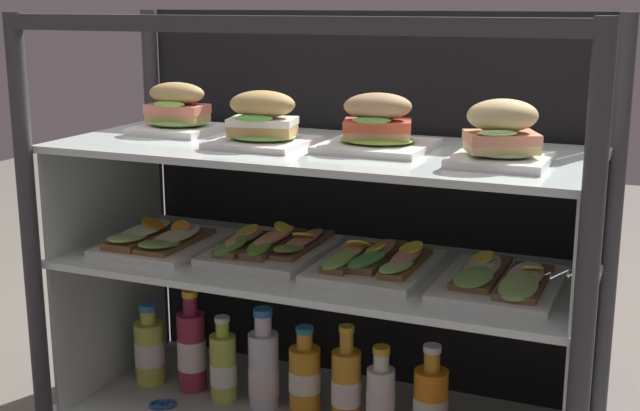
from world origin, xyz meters
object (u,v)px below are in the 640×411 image
juice_bottle_front_middle (264,369)px  open_sandwich_tray_mid_right (501,279)px  plated_roll_sandwich_near_left_corner (263,124)px  juice_bottle_back_right (150,350)px  juice_bottle_front_fourth (192,349)px  open_sandwich_tray_center (160,239)px  juice_bottle_near_post (224,366)px  juice_bottle_front_right_end (346,386)px  juice_bottle_front_left_end (431,403)px  open_sandwich_tray_right_of_center (376,262)px  open_sandwich_tray_mid_left (271,246)px  plated_roll_sandwich_near_right_corner (177,113)px  plated_roll_sandwich_mid_right (501,137)px  juice_bottle_tucked_behind (305,378)px  juice_bottle_front_second (381,398)px  kitchen_scissors (163,409)px  plated_roll_sandwich_center (377,129)px

juice_bottle_front_middle → open_sandwich_tray_mid_right: bearing=-2.3°
open_sandwich_tray_mid_right → plated_roll_sandwich_near_left_corner: bearing=-177.2°
juice_bottle_back_right → juice_bottle_front_fourth: bearing=4.0°
open_sandwich_tray_center → juice_bottle_near_post: open_sandwich_tray_center is taller
juice_bottle_front_right_end → open_sandwich_tray_center: bearing=-175.5°
juice_bottle_near_post → juice_bottle_front_left_end: size_ratio=0.97×
open_sandwich_tray_center → juice_bottle_front_right_end: bearing=4.5°
open_sandwich_tray_mid_right → open_sandwich_tray_right_of_center: bearing=178.2°
open_sandwich_tray_mid_left → juice_bottle_front_middle: size_ratio=1.26×
juice_bottle_front_fourth → juice_bottle_front_right_end: size_ratio=1.09×
open_sandwich_tray_mid_right → juice_bottle_front_left_end: size_ratio=1.41×
juice_bottle_front_right_end → plated_roll_sandwich_near_right_corner: bearing=174.0°
plated_roll_sandwich_near_left_corner → juice_bottle_near_post: plated_roll_sandwich_near_left_corner is taller
juice_bottle_front_middle → plated_roll_sandwich_near_left_corner: bearing=-56.8°
plated_roll_sandwich_mid_right → juice_bottle_front_fourth: size_ratio=0.71×
juice_bottle_tucked_behind → juice_bottle_front_right_end: (0.10, -0.01, 0.00)m
plated_roll_sandwich_near_right_corner → juice_bottle_back_right: 0.57m
open_sandwich_tray_center → juice_bottle_front_second: 0.59m
juice_bottle_front_middle → juice_bottle_front_second: (0.28, -0.02, -0.01)m
plated_roll_sandwich_near_left_corner → kitchen_scissors: bearing=-163.1°
plated_roll_sandwich_near_left_corner → plated_roll_sandwich_center: size_ratio=0.90×
plated_roll_sandwich_near_left_corner → open_sandwich_tray_mid_right: 0.56m
juice_bottle_front_fourth → juice_bottle_near_post: juice_bottle_front_fourth is taller
plated_roll_sandwich_center → kitchen_scissors: (-0.45, -0.11, -0.64)m
open_sandwich_tray_center → juice_bottle_front_second: size_ratio=1.50×
juice_bottle_front_right_end → plated_roll_sandwich_mid_right: bearing=-10.2°
plated_roll_sandwich_near_left_corner → juice_bottle_near_post: bearing=162.3°
plated_roll_sandwich_near_left_corner → open_sandwich_tray_mid_right: bearing=2.8°
juice_bottle_front_middle → juice_bottle_tucked_behind: 0.10m
plated_roll_sandwich_near_right_corner → plated_roll_sandwich_center: (0.48, -0.04, -0.00)m
juice_bottle_front_right_end → plated_roll_sandwich_near_left_corner: bearing=-168.0°
open_sandwich_tray_mid_left → juice_bottle_front_fourth: 0.35m
plated_roll_sandwich_center → open_sandwich_tray_mid_left: (-0.24, -0.00, -0.27)m
juice_bottle_front_middle → juice_bottle_front_left_end: 0.38m
plated_roll_sandwich_near_right_corner → juice_bottle_front_left_end: (0.61, -0.04, -0.57)m
juice_bottle_front_fourth → juice_bottle_front_middle: 0.19m
juice_bottle_back_right → juice_bottle_tucked_behind: bearing=-0.4°
open_sandwich_tray_center → juice_bottle_near_post: 0.32m
juice_bottle_front_middle → juice_bottle_front_left_end: bearing=0.2°
open_sandwich_tray_mid_left → juice_bottle_back_right: (-0.33, 0.00, -0.29)m
open_sandwich_tray_center → juice_bottle_tucked_behind: size_ratio=1.44×
plated_roll_sandwich_near_left_corner → juice_bottle_front_second: size_ratio=0.98×
juice_bottle_back_right → kitchen_scissors: juice_bottle_back_right is taller
open_sandwich_tray_center → open_sandwich_tray_right_of_center: same height
plated_roll_sandwich_center → juice_bottle_near_post: size_ratio=1.05×
juice_bottle_front_second → juice_bottle_front_left_end: juice_bottle_front_left_end is taller
juice_bottle_back_right → kitchen_scissors: bearing=-46.6°
open_sandwich_tray_mid_right → juice_bottle_front_middle: open_sandwich_tray_mid_right is taller
juice_bottle_back_right → kitchen_scissors: size_ratio=1.16×
juice_bottle_front_middle → juice_bottle_front_right_end: size_ratio=1.03×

